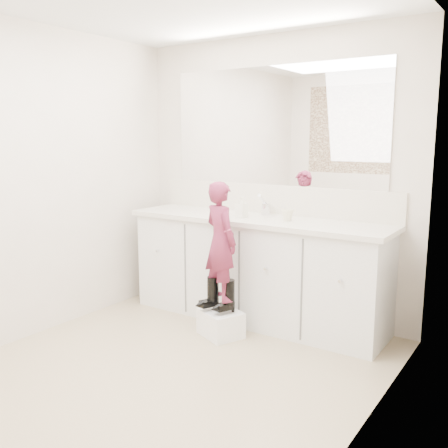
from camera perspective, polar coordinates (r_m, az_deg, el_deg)
The scene contains 16 objects.
floor at distance 3.48m, azimuth -7.01°, elevation -16.62°, with size 3.00×3.00×0.00m, color #998A64.
wall_back at distance 4.37m, azimuth 5.66°, elevation 5.28°, with size 2.60×2.60×0.00m, color beige.
wall_left at distance 4.11m, azimuth -21.29°, elevation 4.36°, with size 3.00×3.00×0.00m, color beige.
wall_right at distance 2.48m, azimuth 15.74°, elevation 1.45°, with size 3.00×3.00×0.00m, color beige.
vanity_cabinet at distance 4.27m, azimuth 3.72°, elevation -5.39°, with size 2.20×0.55×0.85m, color silver.
countertop at distance 4.16m, azimuth 3.69°, elevation 0.49°, with size 2.28×0.58×0.04m, color beige.
backsplash at distance 4.37m, azimuth 5.52°, elevation 2.85°, with size 2.28×0.03×0.25m, color beige.
mirror at distance 4.35m, azimuth 5.68°, elevation 11.06°, with size 2.00×0.02×1.00m, color white.
faucet at distance 4.29m, azimuth 4.81°, elevation 1.71°, with size 0.08×0.08×0.10m, color silver.
cup at distance 4.00m, azimuth 7.26°, elevation 1.01°, with size 0.10×0.10×0.09m, color beige.
soap_bottle at distance 4.14m, azimuth 2.01°, elevation 1.97°, with size 0.08×0.08×0.18m, color white.
step_stool at distance 4.01m, azimuth -0.37°, elevation -11.28°, with size 0.32×0.26×0.20m, color white.
boot_left at distance 3.97m, azimuth -1.28°, elevation -7.91°, with size 0.10×0.18×0.26m, color black, non-canonical shape.
boot_right at distance 3.89m, azimuth 0.55°, elevation -8.29°, with size 0.10×0.18×0.26m, color black, non-canonical shape.
toddler at distance 3.82m, azimuth -0.38°, elevation -1.98°, with size 0.34×0.22×0.92m, color #B33766.
toothbrush at distance 3.73m, azimuth 0.15°, elevation -0.86°, with size 0.01×0.01×0.14m, color #CB4F7B.
Camera 1 is at (2.06, -2.34, 1.55)m, focal length 40.00 mm.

